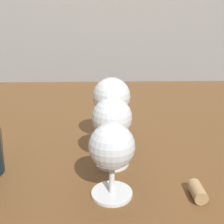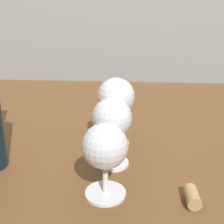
% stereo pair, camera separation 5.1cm
% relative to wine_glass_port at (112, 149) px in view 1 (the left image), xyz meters
% --- Properties ---
extents(dining_table, '(1.43, 0.96, 0.76)m').
position_rel_wine_glass_port_xyz_m(dining_table, '(0.03, 0.37, -0.17)').
color(dining_table, brown).
rests_on(dining_table, ground_plane).
extents(wine_glass_port, '(0.07, 0.07, 0.12)m').
position_rel_wine_glass_port_xyz_m(wine_glass_port, '(0.00, 0.00, 0.00)').
color(wine_glass_port, white).
rests_on(wine_glass_port, dining_table).
extents(wine_glass_cabernet, '(0.08, 0.08, 0.14)m').
position_rel_wine_glass_port_xyz_m(wine_glass_cabernet, '(0.00, 0.10, 0.01)').
color(wine_glass_cabernet, white).
rests_on(wine_glass_cabernet, dining_table).
extents(wine_glass_chardonnay, '(0.08, 0.08, 0.16)m').
position_rel_wine_glass_port_xyz_m(wine_glass_chardonnay, '(0.00, 0.19, 0.03)').
color(wine_glass_chardonnay, white).
rests_on(wine_glass_chardonnay, dining_table).
extents(cork, '(0.02, 0.04, 0.02)m').
position_rel_wine_glass_port_xyz_m(cork, '(0.14, -0.01, -0.07)').
color(cork, tan).
rests_on(cork, dining_table).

